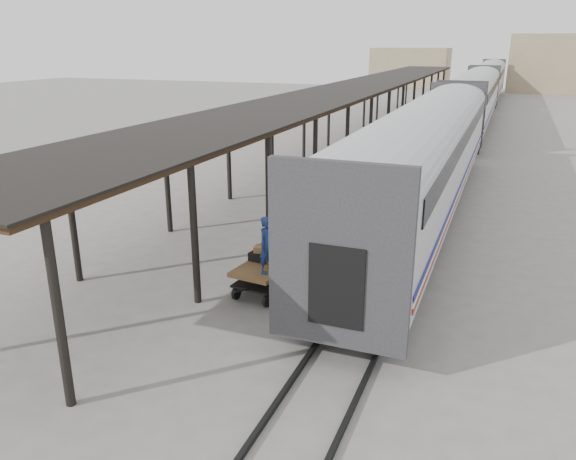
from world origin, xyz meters
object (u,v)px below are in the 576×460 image
at_px(baggage_cart, 269,270).
at_px(pedestrian, 348,150).
at_px(porter, 267,245).
at_px(luggage_tug, 329,165).

xyz_separation_m(baggage_cart, pedestrian, (-2.81, 18.58, 0.10)).
distance_m(porter, pedestrian, 19.49).
bearing_deg(porter, pedestrian, 27.53).
bearing_deg(pedestrian, luggage_tug, 90.26).
distance_m(luggage_tug, pedestrian, 3.55).
xyz_separation_m(baggage_cart, luggage_tug, (-2.89, 15.03, -0.11)).
height_order(baggage_cart, luggage_tug, luggage_tug).
bearing_deg(porter, luggage_tug, 29.81).
relative_size(baggage_cart, porter, 1.60).
bearing_deg(baggage_cart, pedestrian, 105.72).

